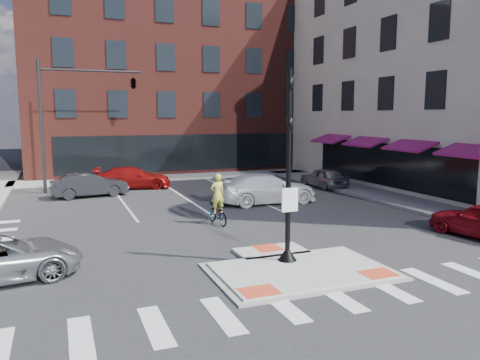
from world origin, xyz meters
name	(u,v)px	position (x,y,z in m)	size (l,w,h in m)	color
ground	(293,268)	(0.00, 0.00, 0.00)	(120.00, 120.00, 0.00)	#28282B
refuge_island	(297,269)	(0.00, -0.26, 0.05)	(5.40, 4.65, 0.13)	gray
sidewalk_e	(376,194)	(10.80, 10.00, 0.07)	(3.00, 24.00, 0.15)	gray
sidewalk_n	(194,176)	(3.00, 22.00, 0.07)	(26.00, 3.00, 0.15)	gray
building_n	(164,82)	(3.00, 31.99, 7.80)	(24.40, 18.40, 15.50)	#58211B
building_far_left	(78,113)	(-4.00, 52.00, 5.00)	(10.00, 12.00, 10.00)	slate
building_far_right	(173,106)	(9.00, 54.00, 6.00)	(12.00, 12.00, 12.00)	brown
signal_pole	(288,191)	(0.00, 0.40, 2.36)	(0.60, 0.60, 5.98)	black
mast_arm_signal	(110,91)	(-3.47, 18.00, 6.21)	(6.10, 2.24, 8.00)	black
white_pickup	(266,189)	(3.69, 10.09, 0.80)	(2.23, 5.48, 1.59)	white
bg_car_dark	(90,185)	(-5.04, 15.64, 0.70)	(1.48, 4.25, 1.40)	#242529
bg_car_silver	(324,178)	(9.50, 13.77, 0.65)	(1.54, 3.82, 1.30)	#A2A4A9
bg_car_red	(133,178)	(-2.23, 17.87, 0.70)	(1.96, 4.81, 1.40)	maroon
cyclist	(218,207)	(-0.30, 6.49, 0.74)	(0.76, 1.79, 2.21)	#3F3F44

